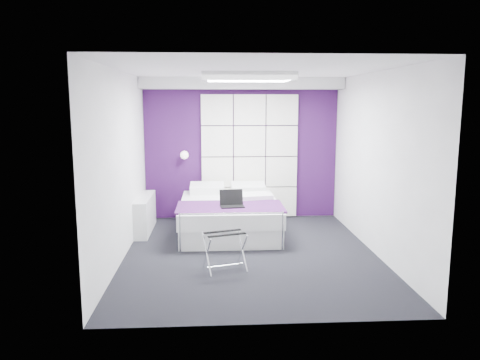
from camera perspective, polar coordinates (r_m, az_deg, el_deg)
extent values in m
plane|color=black|center=(6.87, 1.29, -8.94)|extent=(4.40, 4.40, 0.00)
plane|color=white|center=(6.53, 1.37, 13.26)|extent=(4.40, 4.40, 0.00)
plane|color=silver|center=(8.76, 0.15, 3.76)|extent=(3.60, 0.00, 3.60)
plane|color=silver|center=(6.67, -14.27, 1.70)|extent=(0.00, 4.40, 4.40)
plane|color=silver|center=(6.96, 16.28, 1.92)|extent=(0.00, 4.40, 4.40)
cube|color=#340F42|center=(8.75, 0.16, 3.75)|extent=(3.58, 0.02, 2.58)
cube|color=silver|center=(8.47, 0.26, 11.70)|extent=(3.58, 0.50, 0.20)
sphere|color=white|center=(8.62, -6.78, 3.07)|extent=(0.15, 0.15, 0.15)
cube|color=silver|center=(8.10, -11.50, -4.07)|extent=(0.22, 1.20, 0.60)
cube|color=silver|center=(7.88, -1.33, -5.40)|extent=(1.57, 1.96, 0.29)
cube|color=white|center=(7.82, -1.34, -3.49)|extent=(1.61, 2.00, 0.24)
cube|color=#3B144A|center=(7.31, -1.21, -3.30)|extent=(1.67, 0.88, 0.03)
cube|color=silver|center=(8.68, -5.14, -1.74)|extent=(0.40, 0.31, 0.04)
cube|color=black|center=(6.09, -1.87, -6.49)|extent=(0.51, 0.37, 0.01)
cube|color=black|center=(7.25, -0.97, -3.22)|extent=(0.36, 0.25, 0.02)
cube|color=black|center=(7.34, -1.01, -2.01)|extent=(0.36, 0.01, 0.24)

